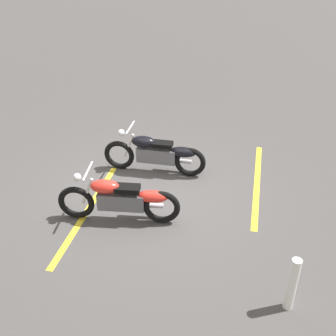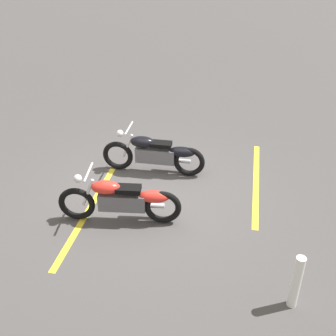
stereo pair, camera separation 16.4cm
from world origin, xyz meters
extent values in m
plane|color=#474444|center=(0.00, 0.00, 0.00)|extent=(60.00, 60.00, 0.00)
torus|color=black|center=(-1.12, -0.90, 0.34)|extent=(0.67, 0.14, 0.67)
torus|color=black|center=(0.44, -0.84, 0.34)|extent=(0.67, 0.14, 0.67)
cube|color=#59595E|center=(-0.29, -0.87, 0.42)|extent=(0.85, 0.25, 0.32)
ellipsoid|color=red|center=(-0.56, -0.88, 0.72)|extent=(0.53, 0.30, 0.24)
ellipsoid|color=red|center=(0.28, -0.84, 0.56)|extent=(0.57, 0.26, 0.22)
cube|color=black|center=(-0.16, -0.86, 0.70)|extent=(0.45, 0.26, 0.09)
cylinder|color=silver|center=(-0.89, -0.89, 0.60)|extent=(0.27, 0.07, 0.56)
cylinder|color=silver|center=(-0.84, -0.89, 1.02)|extent=(0.06, 0.62, 0.04)
sphere|color=silver|center=(-1.04, -0.89, 0.88)|extent=(0.15, 0.15, 0.15)
cylinder|color=silver|center=(0.10, -0.71, 0.26)|extent=(0.70, 0.12, 0.09)
torus|color=black|center=(-0.75, 0.92, 0.34)|extent=(0.68, 0.16, 0.67)
torus|color=black|center=(0.81, 0.81, 0.34)|extent=(0.68, 0.16, 0.67)
cube|color=#59595E|center=(0.08, 0.86, 0.42)|extent=(0.85, 0.28, 0.32)
ellipsoid|color=black|center=(-0.19, 0.88, 0.72)|extent=(0.54, 0.32, 0.24)
ellipsoid|color=black|center=(0.65, 0.82, 0.56)|extent=(0.58, 0.28, 0.22)
cube|color=black|center=(0.21, 0.86, 0.70)|extent=(0.46, 0.27, 0.09)
cylinder|color=silver|center=(-0.52, 0.91, 0.60)|extent=(0.27, 0.07, 0.56)
cylinder|color=silver|center=(-0.47, 0.90, 1.02)|extent=(0.08, 0.62, 0.04)
sphere|color=silver|center=(-0.67, 0.92, 0.88)|extent=(0.15, 0.15, 0.15)
cylinder|color=silver|center=(0.49, 0.98, 0.26)|extent=(0.70, 0.14, 0.09)
cylinder|color=white|center=(2.49, -2.51, 0.45)|extent=(0.14, 0.14, 0.90)
cube|color=yellow|center=(-1.01, -0.69, 0.00)|extent=(0.39, 3.20, 0.01)
cube|color=yellow|center=(2.23, 0.70, 0.00)|extent=(0.39, 3.20, 0.01)
camera|label=1|loc=(1.32, -6.73, 4.77)|focal=44.31mm
camera|label=2|loc=(1.15, -6.75, 4.77)|focal=44.31mm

